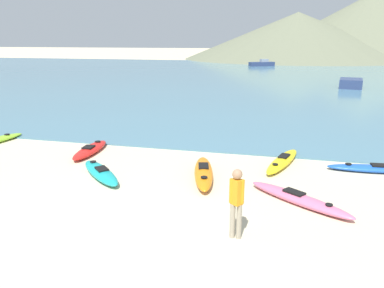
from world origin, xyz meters
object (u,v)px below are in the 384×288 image
(kayak_on_sand_2, at_px, (204,173))
(kayak_on_sand_6, at_px, (299,199))
(kayak_on_sand_4, at_px, (375,169))
(moored_boat_1, at_px, (351,83))
(kayak_on_sand_5, at_px, (283,161))
(kayak_on_sand_3, at_px, (90,150))
(person_near_foreground, at_px, (236,199))
(kayak_on_sand_7, at_px, (101,172))
(moored_boat_0, at_px, (262,64))

(kayak_on_sand_2, relative_size, kayak_on_sand_6, 1.09)
(kayak_on_sand_4, xyz_separation_m, moored_boat_1, (2.85, 25.55, 0.36))
(kayak_on_sand_5, bearing_deg, kayak_on_sand_3, -176.81)
(kayak_on_sand_4, height_order, kayak_on_sand_6, kayak_on_sand_6)
(kayak_on_sand_2, height_order, moored_boat_1, moored_boat_1)
(moored_boat_1, bearing_deg, person_near_foreground, -102.77)
(kayak_on_sand_6, height_order, moored_boat_1, moored_boat_1)
(kayak_on_sand_2, xyz_separation_m, kayak_on_sand_3, (-5.25, 1.66, -0.03))
(person_near_foreground, bearing_deg, kayak_on_sand_3, 141.43)
(kayak_on_sand_2, distance_m, kayak_on_sand_4, 6.23)
(kayak_on_sand_3, xyz_separation_m, kayak_on_sand_4, (11.14, 0.38, -0.02))
(kayak_on_sand_5, relative_size, kayak_on_sand_6, 1.09)
(kayak_on_sand_4, distance_m, kayak_on_sand_7, 9.80)
(kayak_on_sand_7, height_order, person_near_foreground, person_near_foreground)
(kayak_on_sand_3, relative_size, kayak_on_sand_5, 0.85)
(kayak_on_sand_4, height_order, kayak_on_sand_5, kayak_on_sand_5)
(person_near_foreground, height_order, moored_boat_0, person_near_foreground)
(person_near_foreground, distance_m, moored_boat_1, 32.21)
(kayak_on_sand_3, xyz_separation_m, moored_boat_0, (3.45, 55.14, 0.34))
(kayak_on_sand_2, distance_m, kayak_on_sand_7, 3.58)
(kayak_on_sand_3, bearing_deg, kayak_on_sand_2, -17.53)
(kayak_on_sand_3, bearing_deg, kayak_on_sand_6, -20.15)
(kayak_on_sand_5, height_order, person_near_foreground, person_near_foreground)
(kayak_on_sand_6, height_order, kayak_on_sand_7, kayak_on_sand_7)
(kayak_on_sand_5, relative_size, kayak_on_sand_7, 1.35)
(kayak_on_sand_3, height_order, kayak_on_sand_4, kayak_on_sand_3)
(kayak_on_sand_4, height_order, moored_boat_0, moored_boat_0)
(kayak_on_sand_2, distance_m, kayak_on_sand_5, 3.37)
(kayak_on_sand_3, height_order, kayak_on_sand_6, kayak_on_sand_3)
(moored_boat_1, bearing_deg, kayak_on_sand_2, -107.57)
(kayak_on_sand_3, relative_size, moored_boat_0, 0.64)
(kayak_on_sand_5, relative_size, moored_boat_0, 0.75)
(moored_boat_0, bearing_deg, kayak_on_sand_5, -85.36)
(kayak_on_sand_5, height_order, kayak_on_sand_6, kayak_on_sand_6)
(kayak_on_sand_5, relative_size, moored_boat_1, 0.98)
(kayak_on_sand_3, height_order, kayak_on_sand_5, kayak_on_sand_3)
(kayak_on_sand_6, distance_m, person_near_foreground, 2.97)
(kayak_on_sand_2, relative_size, kayak_on_sand_4, 1.02)
(person_near_foreground, relative_size, moored_boat_1, 0.50)
(kayak_on_sand_7, xyz_separation_m, moored_boat_1, (12.23, 28.42, 0.32))
(person_near_foreground, bearing_deg, kayak_on_sand_7, 149.60)
(moored_boat_0, height_order, moored_boat_1, moored_boat_0)
(kayak_on_sand_5, xyz_separation_m, moored_boat_1, (6.10, 25.49, 0.35))
(kayak_on_sand_4, bearing_deg, kayak_on_sand_6, -128.24)
(kayak_on_sand_2, bearing_deg, moored_boat_1, 72.43)
(kayak_on_sand_6, bearing_deg, moored_boat_1, 79.11)
(kayak_on_sand_7, xyz_separation_m, person_near_foreground, (5.11, -3.00, 0.84))
(kayak_on_sand_5, bearing_deg, kayak_on_sand_4, -0.99)
(moored_boat_1, bearing_deg, moored_boat_0, 109.84)
(moored_boat_1, bearing_deg, kayak_on_sand_4, -96.37)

